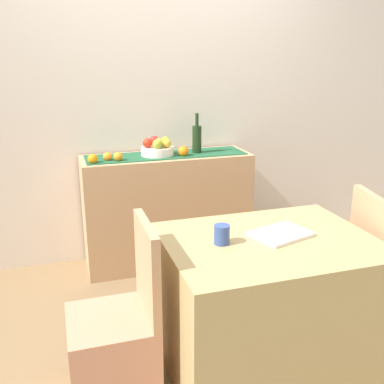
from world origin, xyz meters
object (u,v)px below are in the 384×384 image
fruit_bowl (157,151)px  chair_near_window (116,351)px  coffee_cup (222,234)px  open_book (281,234)px  dining_table (266,305)px  sideboard_console (167,210)px  wine_bottle (197,139)px

fruit_bowl → chair_near_window: (-0.54, -1.40, -0.65)m
coffee_cup → open_book: bearing=0.4°
fruit_bowl → open_book: (0.32, -1.37, -0.17)m
dining_table → coffee_cup: (-0.25, 0.02, 0.42)m
sideboard_console → open_book: 1.43m
open_book → fruit_bowl: bearing=86.4°
sideboard_console → wine_bottle: 0.61m
open_book → sideboard_console: bearing=83.7°
fruit_bowl → coffee_cup: 1.38m
wine_bottle → open_book: bearing=-89.9°
coffee_cup → fruit_bowl: bearing=89.7°
dining_table → open_book: size_ratio=3.72×
fruit_bowl → wine_bottle: 0.32m
sideboard_console → coffee_cup: 1.42m
sideboard_console → coffee_cup: sideboard_console is taller
sideboard_console → open_book: bearing=-79.8°
wine_bottle → dining_table: size_ratio=0.30×
fruit_bowl → open_book: fruit_bowl is taller
wine_bottle → open_book: (0.00, -1.37, -0.25)m
coffee_cup → dining_table: bearing=-5.3°
dining_table → chair_near_window: (-0.78, -0.00, -0.10)m
fruit_bowl → open_book: 1.42m
sideboard_console → wine_bottle: wine_bottle is taller
sideboard_console → chair_near_window: chair_near_window is taller
coffee_cup → chair_near_window: 0.75m
coffee_cup → chair_near_window: bearing=-177.5°
open_book → coffee_cup: size_ratio=2.95×
coffee_cup → chair_near_window: (-0.54, -0.02, -0.52)m
coffee_cup → chair_near_window: size_ratio=0.11×
wine_bottle → dining_table: (-0.07, -1.40, -0.63)m
wine_bottle → sideboard_console: bearing=-180.0°
sideboard_console → coffee_cup: (-0.08, -1.38, 0.35)m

